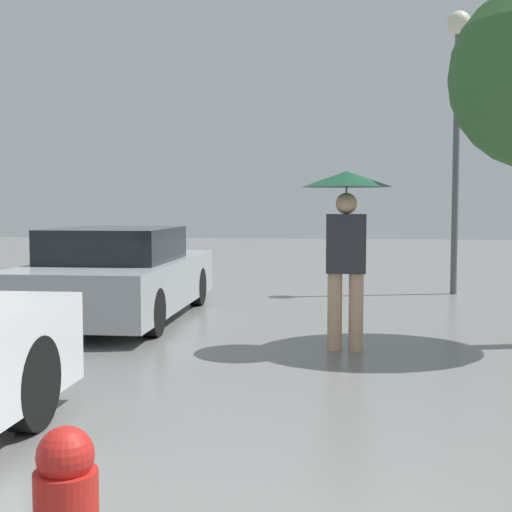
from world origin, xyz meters
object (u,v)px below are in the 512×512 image
object	(u,v)px
pedestrian	(346,216)
parked_car_farthest	(119,276)
fire_hydrant	(66,512)
street_lamp	(457,90)

from	to	relation	value
pedestrian	parked_car_farthest	size ratio (longest dim) A/B	0.45
pedestrian	fire_hydrant	bearing A→B (deg)	-103.09
parked_car_farthest	pedestrian	bearing A→B (deg)	-30.59
parked_car_farthest	street_lamp	xyz separation A→B (m)	(4.90, 3.19, 2.89)
fire_hydrant	pedestrian	bearing A→B (deg)	76.91
street_lamp	pedestrian	bearing A→B (deg)	-110.80
parked_car_farthest	street_lamp	bearing A→B (deg)	33.05
parked_car_farthest	fire_hydrant	xyz separation A→B (m)	(1.88, -6.65, -0.24)
pedestrian	fire_hydrant	distance (m)	5.12
fire_hydrant	street_lamp	bearing A→B (deg)	72.94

